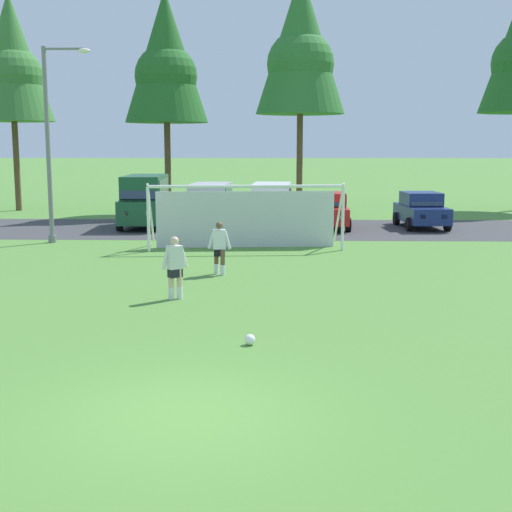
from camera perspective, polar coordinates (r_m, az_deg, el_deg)
ground_plane at (r=25.16m, az=-1.55°, el=-0.01°), size 400.00×400.00×0.00m
parking_lot_strip at (r=33.46m, az=-0.76°, el=2.25°), size 52.00×8.40×0.01m
soccer_ball at (r=14.03m, az=-0.49°, el=-6.85°), size 0.22×0.22×0.22m
soccer_goal at (r=27.01m, az=-0.86°, el=3.37°), size 7.55×2.52×2.57m
player_striker_near at (r=18.12m, az=-6.64°, el=-0.97°), size 0.68×0.46×1.64m
player_defender_far at (r=21.47m, az=-3.01°, el=0.64°), size 0.74×0.34×1.64m
parked_car_slot_far_left at (r=34.43m, az=-9.05°, el=4.56°), size 2.33×4.87×2.52m
parked_car_slot_left at (r=33.62m, az=-3.76°, el=4.16°), size 2.35×4.71×2.16m
parked_car_slot_center_left at (r=33.68m, az=1.30°, el=4.19°), size 2.32×4.69×2.16m
parked_car_slot_center at (r=33.74m, az=5.85°, el=3.75°), size 2.09×4.23×1.72m
parked_car_slot_center_right at (r=34.72m, az=13.36°, el=3.70°), size 2.23×4.30×1.72m
tree_left_edge at (r=45.50m, az=-19.38°, el=14.78°), size 4.86×4.86×12.95m
tree_mid_left at (r=41.16m, az=-7.39°, el=15.53°), size 4.73×4.73×12.60m
tree_center_back at (r=42.05m, az=3.67°, el=16.65°), size 5.20×5.20×13.87m
street_lamp at (r=29.61m, az=-16.33°, el=8.86°), size 2.00×0.32×7.82m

